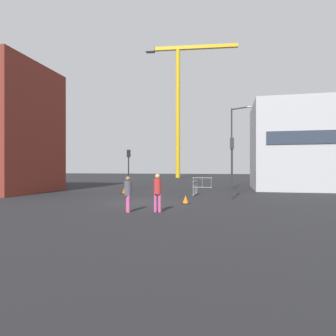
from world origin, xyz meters
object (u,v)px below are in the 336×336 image
Objects in this scene: construction_crane at (180,91)px; traffic_light_verge at (232,158)px; pedestrian_waiting at (128,191)px; traffic_cone_on_verge at (125,190)px; traffic_cone_by_barrier at (186,200)px; streetlamp_tall at (234,141)px; pedestrian_walking at (158,190)px; traffic_light_corner at (129,163)px.

construction_crane is 6.84× the size of traffic_light_verge.
pedestrian_waiting is 2.51× the size of traffic_cone_on_verge.
pedestrian_waiting is at bearing -119.80° from traffic_cone_by_barrier.
streetlamp_tall reaches higher than pedestrian_walking.
traffic_cone_by_barrier is at bearing 60.20° from pedestrian_waiting.
traffic_light_corner is at bearing 144.84° from traffic_light_verge.
traffic_cone_on_verge is at bearing 119.33° from pedestrian_walking.
traffic_light_corner is 13.81m from pedestrian_waiting.
streetlamp_tall is 4.60× the size of pedestrian_waiting.
pedestrian_walking is at bearing -119.43° from traffic_light_verge.
pedestrian_walking is at bearing -60.67° from traffic_cone_on_verge.
construction_crane reaches higher than traffic_light_verge.
pedestrian_waiting is 3.48× the size of traffic_cone_by_barrier.
traffic_light_verge is 8.34× the size of traffic_cone_by_barrier.
streetlamp_tall is at bearing -71.15° from construction_crane.
traffic_light_verge is 7.08m from pedestrian_walking.
traffic_light_verge is at bearing -17.94° from traffic_cone_on_verge.
streetlamp_tall reaches higher than traffic_light_corner.
construction_crane is 41.07× the size of traffic_cone_on_verge.
pedestrian_walking is 2.69× the size of traffic_cone_on_verge.
pedestrian_waiting is at bearing -168.27° from pedestrian_walking.
traffic_light_verge reaches higher than pedestrian_walking.
construction_crane reaches higher than traffic_light_corner.
traffic_light_verge is 4.41m from traffic_cone_by_barrier.
construction_crane reaches higher than pedestrian_waiting.
traffic_light_verge is at bearing 53.05° from pedestrian_waiting.
pedestrian_walking reaches higher than traffic_cone_on_verge.
streetlamp_tall is 12.25m from traffic_cone_by_barrier.
traffic_light_verge reaches higher than traffic_light_corner.
streetlamp_tall is 2.04× the size of traffic_light_corner.
pedestrian_walking is at bearing 11.73° from pedestrian_waiting.
construction_crane reaches higher than traffic_cone_by_barrier.
pedestrian_walking is at bearing -64.52° from traffic_light_corner.
traffic_cone_by_barrier is at bearing -53.56° from traffic_light_corner.
streetlamp_tall is 16.02m from pedestrian_waiting.
pedestrian_walking is at bearing -102.85° from traffic_cone_by_barrier.
construction_crane is 15.29× the size of pedestrian_walking.
pedestrian_waiting is at bearing -83.20° from construction_crane.
pedestrian_waiting is at bearing -70.07° from traffic_light_corner.
streetlamp_tall is 10.03m from traffic_light_corner.
traffic_light_corner is at bearing -88.74° from construction_crane.
traffic_light_verge reaches higher than traffic_cone_on_verge.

